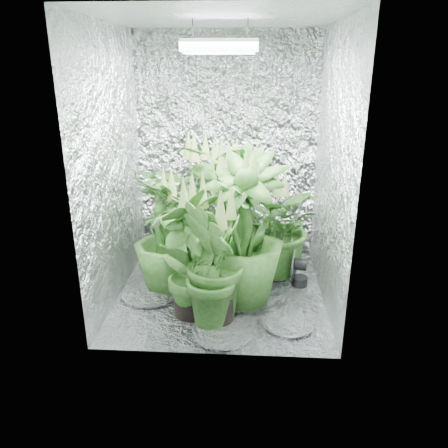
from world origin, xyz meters
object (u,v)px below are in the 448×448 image
object	(u,v)px
plant_d	(166,236)
plant_g	(215,265)
plant_b	(224,213)
plant_h	(242,232)
plant_c	(235,220)
plant_e	(272,226)
circulation_fan	(297,269)
grow_lamp	(220,47)
plant_f	(190,253)
plant_a	(203,201)

from	to	relation	value
plant_d	plant_g	world-z (taller)	plant_d
plant_b	plant_h	bearing A→B (deg)	-72.54
plant_c	plant_g	size ratio (longest dim) A/B	1.21
plant_e	circulation_fan	distance (m)	0.41
grow_lamp	plant_c	distance (m)	1.29
grow_lamp	plant_f	world-z (taller)	grow_lamp
plant_a	plant_c	world-z (taller)	plant_a
plant_c	circulation_fan	xyz separation A→B (m)	(0.51, -0.03, -0.41)
plant_d	plant_g	bearing A→B (deg)	-48.89
plant_e	plant_a	bearing A→B (deg)	154.07
plant_c	plant_d	distance (m)	0.56
plant_a	plant_e	distance (m)	0.68
plant_b	circulation_fan	xyz separation A→B (m)	(0.62, -0.26, -0.39)
grow_lamp	plant_b	size ratio (longest dim) A/B	0.44
plant_a	plant_e	bearing A→B (deg)	-25.93
plant_e	plant_h	bearing A→B (deg)	-118.34
plant_a	plant_e	xyz separation A→B (m)	(0.61, -0.29, -0.11)
grow_lamp	plant_c	bearing A→B (deg)	60.55
plant_a	plant_f	bearing A→B (deg)	-89.49
plant_c	plant_d	world-z (taller)	plant_c
plant_b	plant_c	distance (m)	0.26
plant_b	plant_e	world-z (taller)	plant_b
plant_h	grow_lamp	bearing A→B (deg)	142.56
plant_e	plant_f	size ratio (longest dim) A/B	0.92
plant_a	circulation_fan	bearing A→B (deg)	-28.87
grow_lamp	plant_g	world-z (taller)	grow_lamp
plant_g	plant_h	world-z (taller)	plant_h
plant_h	circulation_fan	world-z (taller)	plant_h
plant_a	plant_b	world-z (taller)	plant_a
plant_b	plant_h	xyz separation A→B (m)	(0.17, -0.54, 0.04)
grow_lamp	plant_d	world-z (taller)	grow_lamp
plant_g	plant_e	bearing A→B (deg)	62.06
grow_lamp	plant_g	xyz separation A→B (m)	(-0.01, -0.46, -1.37)
plant_c	plant_a	bearing A→B (deg)	125.80
plant_h	plant_f	bearing A→B (deg)	-150.05
plant_g	plant_a	bearing A→B (deg)	100.40
plant_d	plant_e	xyz separation A→B (m)	(0.84, 0.29, -0.01)
plant_a	plant_f	xyz separation A→B (m)	(0.01, -0.94, -0.08)
plant_f	plant_h	size ratio (longest dim) A/B	0.86
plant_c	plant_f	distance (m)	0.60
grow_lamp	plant_h	xyz separation A→B (m)	(0.17, -0.13, -1.26)
plant_e	plant_h	world-z (taller)	plant_h
plant_d	circulation_fan	world-z (taller)	plant_d
grow_lamp	plant_e	bearing A→B (deg)	37.63
plant_d	circulation_fan	bearing A→B (deg)	7.19
circulation_fan	plant_b	bearing A→B (deg)	168.38
plant_a	plant_h	xyz separation A→B (m)	(0.37, -0.74, -0.00)
grow_lamp	plant_h	distance (m)	1.28
plant_h	plant_b	bearing A→B (deg)	107.46
plant_e	plant_g	world-z (taller)	plant_g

